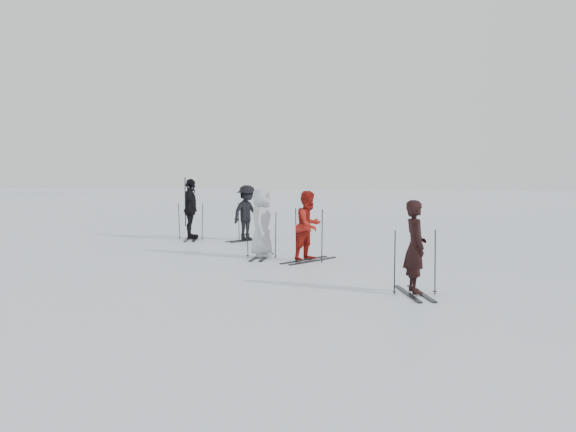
{
  "coord_description": "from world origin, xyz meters",
  "views": [
    {
      "loc": [
        2.19,
        -15.64,
        2.17
      ],
      "look_at": [
        0.0,
        1.0,
        1.0
      ],
      "focal_mm": 40.0,
      "sensor_mm": 36.0,
      "label": 1
    }
  ],
  "objects_px": {
    "skier_near_dark": "(415,248)",
    "piste_marker": "(185,202)",
    "skier_uphill_left": "(191,210)",
    "skier_red": "(309,227)",
    "skier_grey": "(261,224)",
    "skier_uphill_far": "(247,213)"
  },
  "relations": [
    {
      "from": "skier_near_dark",
      "to": "piste_marker",
      "type": "distance_m",
      "value": 15.54
    },
    {
      "from": "skier_near_dark",
      "to": "skier_uphill_left",
      "type": "relative_size",
      "value": 0.86
    },
    {
      "from": "skier_red",
      "to": "skier_uphill_left",
      "type": "distance_m",
      "value": 6.06
    },
    {
      "from": "skier_near_dark",
      "to": "skier_red",
      "type": "bearing_deg",
      "value": 17.81
    },
    {
      "from": "skier_grey",
      "to": "piste_marker",
      "type": "distance_m",
      "value": 9.96
    },
    {
      "from": "skier_near_dark",
      "to": "skier_grey",
      "type": "distance_m",
      "value": 5.64
    },
    {
      "from": "skier_red",
      "to": "skier_uphill_left",
      "type": "bearing_deg",
      "value": 76.71
    },
    {
      "from": "skier_red",
      "to": "skier_uphill_far",
      "type": "bearing_deg",
      "value": 61.56
    },
    {
      "from": "skier_uphill_left",
      "to": "piste_marker",
      "type": "relative_size",
      "value": 0.98
    },
    {
      "from": "skier_uphill_far",
      "to": "piste_marker",
      "type": "relative_size",
      "value": 0.88
    },
    {
      "from": "skier_uphill_left",
      "to": "skier_uphill_far",
      "type": "height_order",
      "value": "skier_uphill_left"
    },
    {
      "from": "skier_near_dark",
      "to": "skier_uphill_far",
      "type": "xyz_separation_m",
      "value": [
        -4.65,
        8.3,
        0.03
      ]
    },
    {
      "from": "skier_uphill_left",
      "to": "skier_uphill_far",
      "type": "distance_m",
      "value": 1.83
    },
    {
      "from": "skier_uphill_far",
      "to": "piste_marker",
      "type": "bearing_deg",
      "value": 69.05
    },
    {
      "from": "skier_uphill_left",
      "to": "skier_uphill_far",
      "type": "xyz_separation_m",
      "value": [
        1.83,
        -0.04,
        -0.1
      ]
    },
    {
      "from": "skier_grey",
      "to": "piste_marker",
      "type": "relative_size",
      "value": 0.89
    },
    {
      "from": "skier_near_dark",
      "to": "skier_red",
      "type": "relative_size",
      "value": 0.98
    },
    {
      "from": "piste_marker",
      "to": "skier_uphill_far",
      "type": "bearing_deg",
      "value": -54.95
    },
    {
      "from": "skier_near_dark",
      "to": "skier_red",
      "type": "distance_m",
      "value": 4.58
    },
    {
      "from": "skier_uphill_far",
      "to": "skier_uphill_left",
      "type": "bearing_deg",
      "value": 122.8
    },
    {
      "from": "skier_uphill_left",
      "to": "piste_marker",
      "type": "distance_m",
      "value": 5.17
    },
    {
      "from": "skier_uphill_far",
      "to": "piste_marker",
      "type": "height_order",
      "value": "piste_marker"
    }
  ]
}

